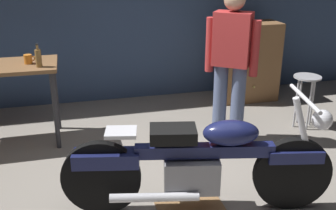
{
  "coord_description": "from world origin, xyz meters",
  "views": [
    {
      "loc": [
        -0.83,
        -2.71,
        2.03
      ],
      "look_at": [
        0.02,
        0.7,
        0.65
      ],
      "focal_mm": 42.59,
      "sensor_mm": 36.0,
      "label": 1
    }
  ],
  "objects": [
    {
      "name": "drip_tray",
      "position": [
        0.03,
        -0.07,
        0.01
      ],
      "size": [
        0.56,
        0.4,
        0.01
      ],
      "primitive_type": "cube",
      "color": "olive",
      "rests_on": "ground_plane"
    },
    {
      "name": "mug_orange_travel",
      "position": [
        -1.27,
        1.61,
        0.95
      ],
      "size": [
        0.12,
        0.08,
        0.1
      ],
      "color": "orange",
      "rests_on": "workbench"
    },
    {
      "name": "shop_stool",
      "position": [
        1.85,
        1.23,
        0.5
      ],
      "size": [
        0.32,
        0.32,
        0.64
      ],
      "color": "#B2B2B7",
      "rests_on": "ground_plane"
    },
    {
      "name": "wooden_dresser",
      "position": [
        1.59,
        2.3,
        0.55
      ],
      "size": [
        0.8,
        0.47,
        1.1
      ],
      "color": "brown",
      "rests_on": "ground_plane"
    },
    {
      "name": "ground_plane",
      "position": [
        0.0,
        0.0,
        0.0
      ],
      "size": [
        12.0,
        12.0,
        0.0
      ],
      "primitive_type": "plane",
      "color": "gray"
    },
    {
      "name": "person_standing",
      "position": [
        0.81,
        1.09,
        0.93
      ],
      "size": [
        0.48,
        0.4,
        1.67
      ],
      "rotation": [
        0.0,
        0.0,
        2.51
      ],
      "color": "slate",
      "rests_on": "ground_plane"
    },
    {
      "name": "motorcycle",
      "position": [
        0.09,
        -0.07,
        0.45
      ],
      "size": [
        2.16,
        0.75,
        1.0
      ],
      "rotation": [
        0.0,
        0.0,
        -0.21
      ],
      "color": "black",
      "rests_on": "ground_plane"
    },
    {
      "name": "bottle",
      "position": [
        -1.15,
        1.45,
        1.0
      ],
      "size": [
        0.06,
        0.06,
        0.24
      ],
      "color": "olive",
      "rests_on": "workbench"
    }
  ]
}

